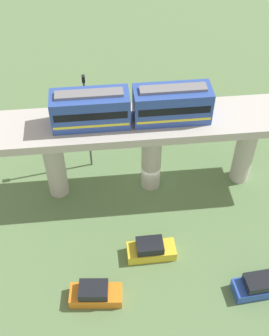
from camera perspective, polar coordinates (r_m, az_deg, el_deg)
The scene contains 8 objects.
ground_plane at distance 44.40m, azimuth 2.07°, elevation -2.07°, with size 120.00×120.00×0.00m, color #5B7A4C.
viaduct at distance 39.98m, azimuth 2.30°, elevation 3.97°, with size 5.20×28.00×8.41m.
train at distance 37.45m, azimuth -0.40°, elevation 7.98°, with size 2.64×13.55×3.24m.
parked_car_orange at distance 36.60m, azimuth -5.10°, elevation -15.96°, with size 2.20×4.36×1.76m.
parked_car_blue at distance 38.16m, azimuth 15.85°, elevation -14.53°, with size 2.10×4.32×1.76m.
parked_car_yellow at distance 38.64m, azimuth 2.14°, elevation -10.56°, with size 1.84×4.22×1.76m.
tree_near_viaduct at distance 48.64m, azimuth 3.20°, elevation 8.47°, with size 3.92×3.92×5.44m.
signal_post at distance 42.46m, azimuth -6.14°, elevation 6.23°, with size 0.44×0.28×11.01m.
Camera 1 is at (-29.48, 4.65, 32.87)m, focal length 46.93 mm.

